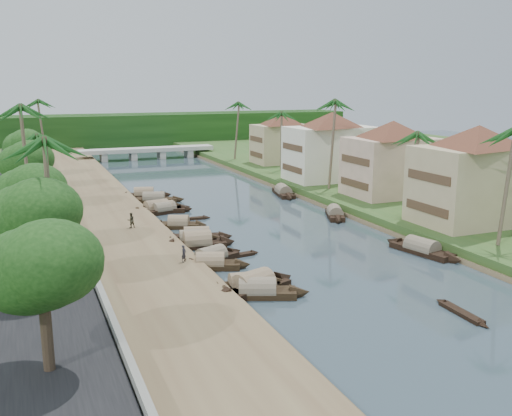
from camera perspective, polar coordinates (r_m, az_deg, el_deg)
name	(u,v)px	position (r m, az deg, el deg)	size (l,w,h in m)	color
ground	(302,247)	(55.51, 4.66, -3.96)	(220.00, 220.00, 0.00)	#33444D
left_bank	(104,215)	(69.57, -14.92, -0.66)	(10.00, 180.00, 0.80)	brown
right_bank	(358,192)	(81.53, 10.21, 1.57)	(16.00, 180.00, 1.20)	#2D5321
road	(27,219)	(68.99, -21.94, -0.99)	(8.00, 180.00, 1.40)	black
retaining_wall	(67,210)	(68.99, -18.42, -0.18)	(0.40, 180.00, 1.10)	slate
treeline	(124,130)	(149.84, -13.08, 7.58)	(120.00, 14.00, 8.00)	black
bridge	(147,151)	(122.63, -10.84, 5.63)	(28.00, 4.00, 2.40)	#AFAEA4
building_near	(476,174)	(63.46, 21.11, 3.21)	(14.85, 14.85, 10.20)	tan
building_mid	(392,158)	(76.34, 13.42, 4.92)	(14.11, 14.11, 9.70)	beige
building_far	(331,146)	(87.47, 7.52, 6.21)	(15.59, 15.59, 10.20)	white
building_distant	(281,137)	(105.65, 2.56, 7.06)	(12.62, 12.62, 9.20)	tan
sampan_0	(257,291)	(42.80, 0.13, -8.34)	(8.07, 4.47, 2.13)	black
sampan_1	(254,287)	(43.70, -0.25, -7.88)	(8.61, 4.68, 2.48)	black
sampan_2	(246,285)	(44.13, -1.03, -7.70)	(7.47, 2.32, 1.98)	black
sampan_3	(211,258)	(50.90, -4.51, -4.99)	(7.48, 4.36, 2.04)	black
sampan_4	(210,264)	(49.23, -4.57, -5.59)	(7.16, 4.00, 2.04)	black
sampan_5	(197,243)	(55.60, -5.88, -3.50)	(7.89, 2.91, 2.43)	black
sampan_6	(192,240)	(56.75, -6.46, -3.20)	(6.97, 2.76, 2.06)	black
sampan_7	(197,236)	(58.02, -5.95, -2.84)	(7.65, 3.47, 2.03)	black
sampan_8	(179,224)	(63.23, -7.74, -1.62)	(6.56, 4.00, 2.04)	black
sampan_9	(164,210)	(70.65, -9.16, -0.19)	(7.79, 3.38, 1.97)	black
sampan_10	(157,209)	(71.43, -9.91, -0.08)	(8.35, 3.37, 2.25)	black
sampan_11	(163,209)	(71.21, -9.26, -0.09)	(7.57, 3.55, 2.14)	black
sampan_12	(154,199)	(77.51, -10.17, 0.88)	(8.47, 4.01, 2.03)	black
sampan_13	(144,195)	(80.94, -11.14, 1.32)	(8.00, 3.50, 2.16)	black
sampan_14	(422,249)	(55.50, 16.25, -3.98)	(3.52, 9.07, 2.17)	black
sampan_15	(335,214)	(68.23, 7.90, -0.60)	(4.31, 7.53, 2.04)	black
sampan_16	(283,192)	(81.23, 2.76, 1.58)	(3.47, 9.32, 2.23)	black
canoe_0	(461,313)	(42.24, 19.84, -9.85)	(0.94, 5.49, 0.72)	black
canoe_1	(238,256)	(52.38, -1.85, -4.80)	(4.60, 1.41, 0.73)	black
canoe_2	(190,219)	(66.87, -6.62, -1.10)	(5.03, 1.01, 0.73)	black
palm_0	(510,134)	(54.64, 24.03, 6.80)	(3.20, 3.20, 11.87)	brown
palm_1	(417,136)	(65.66, 15.80, 6.98)	(3.20, 3.20, 10.49)	brown
palm_2	(332,103)	(79.06, 7.63, 10.33)	(3.20, 3.20, 13.60)	brown
palm_3	(282,114)	(95.91, 2.57, 9.35)	(3.20, 3.20, 11.16)	brown
palm_4	(44,144)	(41.41, -20.47, 6.06)	(3.20, 3.20, 11.96)	brown
palm_5	(23,110)	(61.57, -22.30, 9.08)	(3.20, 3.20, 13.48)	brown
palm_6	(41,137)	(76.86, -20.68, 6.70)	(3.20, 3.20, 9.36)	brown
palm_7	(235,104)	(110.52, -2.09, 10.31)	(3.20, 3.20, 12.28)	brown
palm_8	(42,102)	(108.34, -20.65, 9.87)	(3.20, 3.20, 12.80)	brown
tree_0	(41,268)	(29.69, -20.69, -5.63)	(5.15, 5.15, 7.57)	#413225
tree_1	(34,215)	(41.31, -21.32, -0.68)	(5.54, 5.54, 7.78)	#413225
tree_2	(31,192)	(52.32, -21.62, 1.52)	(5.26, 5.26, 7.34)	#413225
tree_3	(27,162)	(70.73, -21.96, 4.32)	(5.31, 5.31, 7.64)	#413225
tree_4	(25,146)	(84.85, -22.14, 5.75)	(4.78, 4.78, 7.81)	#413225
tree_5	(24,144)	(97.92, -22.19, 5.96)	(5.10, 5.10, 6.98)	#413225
tree_6	(354,140)	(91.34, 9.78, 6.74)	(4.37, 4.37, 7.64)	#413225
person_near	(184,254)	(48.51, -7.23, -4.54)	(0.53, 0.35, 1.45)	#27262E
person_far	(131,220)	(60.86, -12.39, -1.20)	(0.77, 0.60, 1.59)	#2D2C1F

